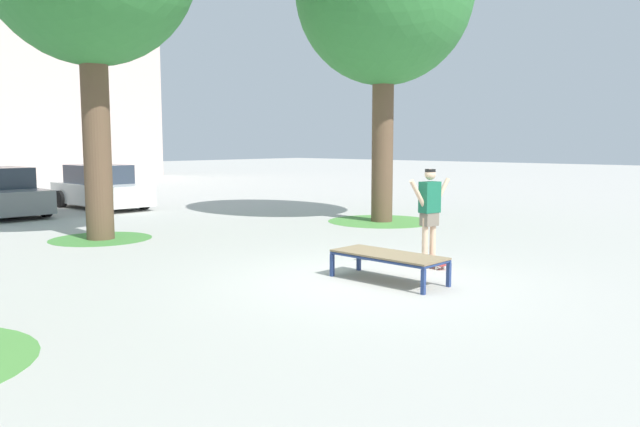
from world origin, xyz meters
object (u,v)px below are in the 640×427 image
object	(u,v)px
skateboard	(428,263)
car_white	(101,188)
skate_box	(388,256)
skater	(429,208)

from	to	relation	value
skateboard	car_white	bearing A→B (deg)	85.44
skate_box	skater	size ratio (longest dim) A/B	1.13
skateboard	skater	world-z (taller)	skater
skater	car_white	bearing A→B (deg)	85.44
skateboard	car_white	xyz separation A→B (m)	(1.11, 13.89, 0.61)
skateboard	car_white	world-z (taller)	car_white
skater	car_white	xyz separation A→B (m)	(1.11, 13.89, -0.38)
skater	car_white	distance (m)	13.94
skate_box	car_white	world-z (taller)	car_white
skateboard	car_white	size ratio (longest dim) A/B	0.19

